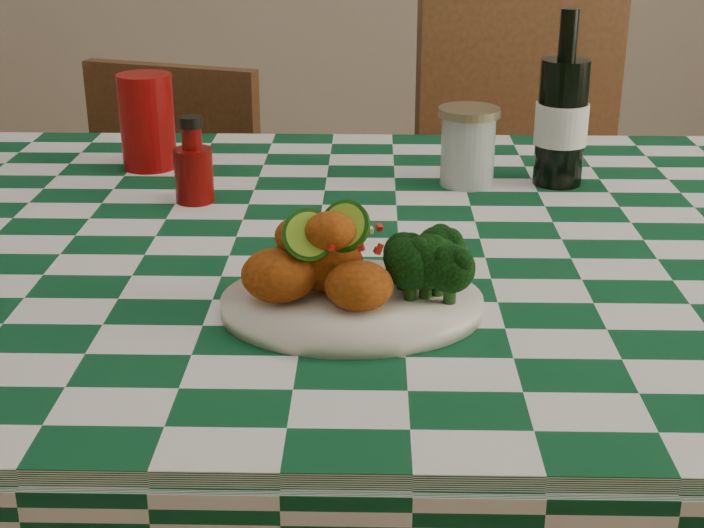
# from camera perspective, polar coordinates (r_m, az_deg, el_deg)

# --- Properties ---
(dining_table) EXTENTS (1.66, 1.06, 0.79)m
(dining_table) POSITION_cam_1_polar(r_m,az_deg,el_deg) (1.42, -1.82, -13.45)
(dining_table) COLOR #0C4525
(dining_table) RESTS_ON ground
(plate) EXTENTS (0.28, 0.23, 0.02)m
(plate) POSITION_cam_1_polar(r_m,az_deg,el_deg) (1.02, 0.00, -2.39)
(plate) COLOR white
(plate) RESTS_ON dining_table
(fried_chicken_pile) EXTENTS (0.15, 0.11, 0.09)m
(fried_chicken_pile) POSITION_cam_1_polar(r_m,az_deg,el_deg) (1.00, -1.23, 0.52)
(fried_chicken_pile) COLOR #AE4A10
(fried_chicken_pile) RESTS_ON plate
(broccoli_side) EXTENTS (0.09, 0.09, 0.07)m
(broccoli_side) POSITION_cam_1_polar(r_m,az_deg,el_deg) (1.02, 4.39, 0.01)
(broccoli_side) COLOR black
(broccoli_side) RESTS_ON plate
(red_tumbler) EXTENTS (0.11, 0.11, 0.15)m
(red_tumbler) POSITION_cam_1_polar(r_m,az_deg,el_deg) (1.55, -11.83, 8.12)
(red_tumbler) COLOR #8B0707
(red_tumbler) RESTS_ON dining_table
(ketchup_bottle) EXTENTS (0.06, 0.06, 0.12)m
(ketchup_bottle) POSITION_cam_1_polar(r_m,az_deg,el_deg) (1.37, -9.24, 6.01)
(ketchup_bottle) COLOR #690705
(ketchup_bottle) RESTS_ON dining_table
(mason_jar) EXTENTS (0.10, 0.10, 0.11)m
(mason_jar) POSITION_cam_1_polar(r_m,az_deg,el_deg) (1.44, 6.76, 6.80)
(mason_jar) COLOR #B2BCBA
(mason_jar) RESTS_ON dining_table
(beer_bottle) EXTENTS (0.09, 0.09, 0.25)m
(beer_bottle) POSITION_cam_1_polar(r_m,az_deg,el_deg) (1.45, 12.19, 9.38)
(beer_bottle) COLOR black
(beer_bottle) RESTS_ON dining_table
(wooden_chair_left) EXTENTS (0.49, 0.50, 0.85)m
(wooden_chair_left) POSITION_cam_1_polar(r_m,az_deg,el_deg) (2.05, -12.16, -1.30)
(wooden_chair_left) COLOR #472814
(wooden_chair_left) RESTS_ON ground
(wooden_chair_right) EXTENTS (0.54, 0.56, 1.00)m
(wooden_chair_right) POSITION_cam_1_polar(r_m,az_deg,el_deg) (2.09, 11.10, 1.43)
(wooden_chair_right) COLOR #472814
(wooden_chair_right) RESTS_ON ground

